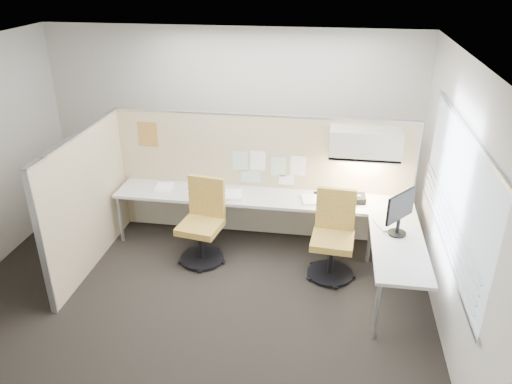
% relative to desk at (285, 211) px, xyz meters
% --- Properties ---
extents(floor, '(5.50, 4.50, 0.01)m').
position_rel_desk_xyz_m(floor, '(-0.93, -1.13, -0.61)').
color(floor, black).
rests_on(floor, ground).
extents(ceiling, '(5.50, 4.50, 0.01)m').
position_rel_desk_xyz_m(ceiling, '(-0.93, -1.13, 2.20)').
color(ceiling, white).
rests_on(ceiling, wall_back).
extents(wall_back, '(5.50, 0.02, 2.80)m').
position_rel_desk_xyz_m(wall_back, '(-0.93, 1.12, 0.80)').
color(wall_back, beige).
rests_on(wall_back, ground).
extents(wall_front, '(5.50, 0.02, 2.80)m').
position_rel_desk_xyz_m(wall_front, '(-0.93, -3.38, 0.80)').
color(wall_front, beige).
rests_on(wall_front, ground).
extents(wall_right, '(0.02, 4.50, 2.80)m').
position_rel_desk_xyz_m(wall_right, '(1.82, -1.13, 0.80)').
color(wall_right, beige).
rests_on(wall_right, ground).
extents(window_pane, '(0.01, 2.80, 1.30)m').
position_rel_desk_xyz_m(window_pane, '(1.79, -1.13, 0.95)').
color(window_pane, '#A6B0C0').
rests_on(window_pane, wall_right).
extents(partition_back, '(4.10, 0.06, 1.75)m').
position_rel_desk_xyz_m(partition_back, '(-0.38, 0.47, 0.27)').
color(partition_back, '#CBB68D').
rests_on(partition_back, floor).
extents(partition_left, '(0.06, 2.20, 1.75)m').
position_rel_desk_xyz_m(partition_left, '(-2.43, -0.63, 0.27)').
color(partition_left, '#CBB68D').
rests_on(partition_left, floor).
extents(desk, '(4.00, 2.07, 0.73)m').
position_rel_desk_xyz_m(desk, '(0.00, 0.00, 0.00)').
color(desk, beige).
rests_on(desk, floor).
extents(overhead_bin, '(0.90, 0.36, 0.38)m').
position_rel_desk_xyz_m(overhead_bin, '(0.97, 0.26, 0.91)').
color(overhead_bin, beige).
rests_on(overhead_bin, partition_back).
extents(task_light_strip, '(0.60, 0.06, 0.02)m').
position_rel_desk_xyz_m(task_light_strip, '(0.97, 0.26, 0.70)').
color(task_light_strip, '#FFEABF').
rests_on(task_light_strip, overhead_bin).
extents(pinned_papers, '(1.01, 0.00, 0.47)m').
position_rel_desk_xyz_m(pinned_papers, '(-0.30, 0.44, 0.43)').
color(pinned_papers, '#8CBF8C').
rests_on(pinned_papers, partition_back).
extents(poster, '(0.28, 0.00, 0.35)m').
position_rel_desk_xyz_m(poster, '(-1.98, 0.44, 0.82)').
color(poster, orange).
rests_on(poster, partition_back).
extents(chair_left, '(0.59, 0.61, 1.09)m').
position_rel_desk_xyz_m(chair_left, '(-1.03, -0.34, -0.09)').
color(chair_left, black).
rests_on(chair_left, floor).
extents(chair_right, '(0.57, 0.58, 1.09)m').
position_rel_desk_xyz_m(chair_right, '(0.64, -0.43, -0.09)').
color(chair_right, black).
rests_on(chair_right, floor).
extents(monitor, '(0.34, 0.41, 0.53)m').
position_rel_desk_xyz_m(monitor, '(1.37, -0.61, 0.44)').
color(monitor, black).
rests_on(monitor, desk).
extents(phone, '(0.23, 0.22, 0.12)m').
position_rel_desk_xyz_m(phone, '(0.93, 0.16, 0.18)').
color(phone, black).
rests_on(phone, desk).
extents(stapler, '(0.14, 0.07, 0.05)m').
position_rel_desk_xyz_m(stapler, '(0.43, 0.28, 0.15)').
color(stapler, black).
rests_on(stapler, desk).
extents(tape_dispenser, '(0.11, 0.08, 0.06)m').
position_rel_desk_xyz_m(tape_dispenser, '(0.63, 0.17, 0.16)').
color(tape_dispenser, black).
rests_on(tape_dispenser, desk).
extents(coat_hook, '(0.18, 0.42, 1.29)m').
position_rel_desk_xyz_m(coat_hook, '(-2.51, -1.43, 0.82)').
color(coat_hook, silver).
rests_on(coat_hook, partition_left).
extents(paper_stack_0, '(0.27, 0.33, 0.03)m').
position_rel_desk_xyz_m(paper_stack_0, '(-1.71, 0.17, 0.14)').
color(paper_stack_0, white).
rests_on(paper_stack_0, desk).
extents(paper_stack_1, '(0.26, 0.33, 0.02)m').
position_rel_desk_xyz_m(paper_stack_1, '(-1.23, 0.19, 0.14)').
color(paper_stack_1, white).
rests_on(paper_stack_1, desk).
extents(paper_stack_2, '(0.27, 0.33, 0.04)m').
position_rel_desk_xyz_m(paper_stack_2, '(-0.71, 0.08, 0.15)').
color(paper_stack_2, white).
rests_on(paper_stack_2, desk).
extents(paper_stack_3, '(0.29, 0.34, 0.03)m').
position_rel_desk_xyz_m(paper_stack_3, '(0.33, 0.12, 0.14)').
color(paper_stack_3, white).
rests_on(paper_stack_3, desk).
extents(paper_stack_4, '(0.32, 0.36, 0.02)m').
position_rel_desk_xyz_m(paper_stack_4, '(1.27, -0.41, 0.14)').
color(paper_stack_4, white).
rests_on(paper_stack_4, desk).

